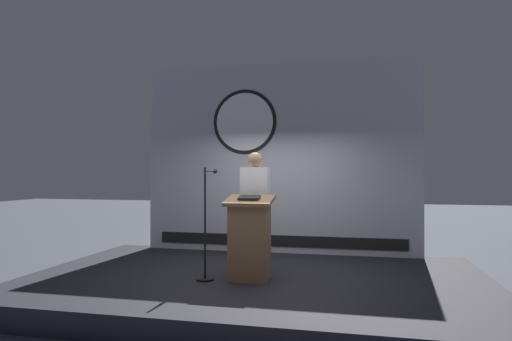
# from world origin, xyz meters

# --- Properties ---
(ground_plane) EXTENTS (40.00, 40.00, 0.00)m
(ground_plane) POSITION_xyz_m (0.00, 0.00, 0.00)
(ground_plane) COLOR #383D47
(stage_platform) EXTENTS (6.40, 4.00, 0.30)m
(stage_platform) POSITION_xyz_m (0.00, 0.00, 0.15)
(stage_platform) COLOR black
(stage_platform) RESTS_ON ground
(banner_display) EXTENTS (5.02, 0.12, 3.47)m
(banner_display) POSITION_xyz_m (-0.02, 1.85, 2.04)
(banner_display) COLOR #B2B7C1
(banner_display) RESTS_ON stage_platform
(podium) EXTENTS (0.64, 0.50, 1.15)m
(podium) POSITION_xyz_m (-0.04, -0.26, 0.86)
(podium) COLOR olive
(podium) RESTS_ON stage_platform
(speaker_person) EXTENTS (0.40, 0.26, 1.76)m
(speaker_person) POSITION_xyz_m (-0.07, 0.22, 1.20)
(speaker_person) COLOR black
(speaker_person) RESTS_ON stage_platform
(microphone_stand) EXTENTS (0.24, 0.60, 1.53)m
(microphone_stand) POSITION_xyz_m (-0.63, -0.35, 0.85)
(microphone_stand) COLOR black
(microphone_stand) RESTS_ON stage_platform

